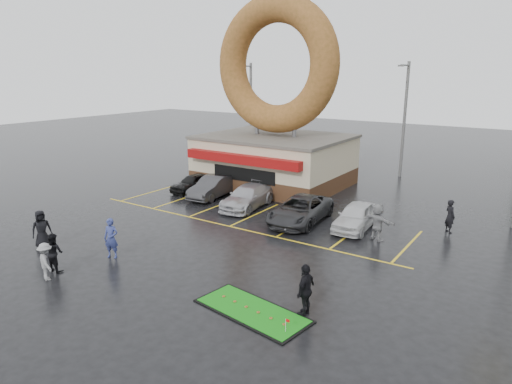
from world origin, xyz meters
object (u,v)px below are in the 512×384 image
Objects in this scene: streetlight_left at (250,110)px; person_blue at (111,238)px; person_cameraman at (306,290)px; donut_shop at (275,125)px; dumpster at (214,165)px; car_dgrey at (213,187)px; car_white at (356,216)px; car_grey at (300,210)px; putting_green at (252,311)px; car_silver at (247,197)px; car_black at (194,183)px; streetlight_mid at (404,117)px.

streetlight_left reaches higher than person_blue.
person_blue is 9.75m from person_cameraman.
person_blue is at bearing -85.86° from donut_shop.
person_cameraman is 1.06× the size of dumpster.
person_blue reaches higher than car_dgrey.
car_white is at bearing -12.16° from dumpster.
car_grey reaches higher than putting_green.
person_blue reaches higher than car_silver.
car_dgrey is 1.05× the size of car_white.
car_dgrey reaches higher than car_silver.
car_black is 5.50m from car_silver.
putting_green is (9.24, -16.46, -4.43)m from donut_shop.
car_silver is 1.14× the size of car_white.
car_white is 2.29× the size of dumpster.
streetlight_left is 28.88m from putting_green.
car_black is 2.14m from car_dgrey.
putting_green is at bearing -51.94° from car_dgrey.
streetlight_mid is 4.85× the size of person_blue.
donut_shop reaches higher than person_blue.
streetlight_mid reaches higher than person_cameraman.
car_white is at bearing 91.91° from putting_green.
car_grey is at bearing -151.60° from person_cameraman.
putting_green is (10.79, -11.04, -0.68)m from car_dgrey.
car_white reaches higher than dumpster.
putting_green is at bearing -84.75° from streetlight_mid.
car_dgrey is 2.26× the size of person_cameraman.
donut_shop is at bearing 141.88° from car_white.
car_dgrey reaches higher than car_black.
streetlight_mid is 24.95m from person_blue.
dumpster is at bearing -83.92° from streetlight_left.
streetlight_left is (-7.00, 6.95, 0.32)m from donut_shop.
person_blue is 18.19m from dumpster.
person_blue is (1.16, -16.00, -3.54)m from donut_shop.
car_grey is 2.72× the size of person_cameraman.
dumpster is (-4.77, 5.99, -0.06)m from car_dgrey.
car_silver is 2.63× the size of dumpster.
person_blue is at bearing -103.71° from streetlight_mid.
dumpster is 0.40× the size of putting_green.
streetlight_mid reaches higher than putting_green.
streetlight_left is 2.08× the size of car_dgrey.
donut_shop is 10.59m from streetlight_mid.
car_dgrey is 10.47m from car_white.
streetlight_mid is 24.96m from putting_green.
car_dgrey is at bearing 81.32° from person_blue.
donut_shop is 6.76m from car_dgrey.
car_black is (-3.64, -4.97, -3.83)m from donut_shop.
putting_green is at bearing -36.19° from dumpster.
streetlight_mid is at bearing 80.35° from car_grey.
donut_shop is 3.12× the size of car_dgrey.
car_white is at bearing -0.29° from car_black.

